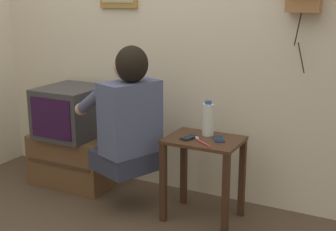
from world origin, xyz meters
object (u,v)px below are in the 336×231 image
at_px(person, 128,114).
at_px(television, 71,112).
at_px(cell_phone_spare, 219,139).
at_px(water_bottle, 208,119).
at_px(cell_phone_held, 189,138).
at_px(toothbrush, 202,142).

xyz_separation_m(person, television, (-0.66, 0.21, -0.11)).
bearing_deg(cell_phone_spare, person, 165.11).
distance_m(person, cell_phone_spare, 0.63).
bearing_deg(cell_phone_spare, water_bottle, 120.59).
xyz_separation_m(person, cell_phone_spare, (0.60, 0.14, -0.13)).
distance_m(cell_phone_held, water_bottle, 0.18).
bearing_deg(water_bottle, cell_phone_held, -121.17).
bearing_deg(toothbrush, cell_phone_spare, 3.32).
relative_size(television, cell_phone_held, 3.57).
distance_m(person, water_bottle, 0.54).
distance_m(person, toothbrush, 0.55).
relative_size(cell_phone_held, toothbrush, 0.90).
xyz_separation_m(person, cell_phone_held, (0.42, 0.08, -0.13)).
xyz_separation_m(cell_phone_held, cell_phone_spare, (0.18, 0.06, 0.00)).
bearing_deg(cell_phone_spare, television, 148.63).
height_order(television, water_bottle, water_bottle).
bearing_deg(television, toothbrush, -8.57).
distance_m(person, television, 0.70).
relative_size(person, television, 1.79).
bearing_deg(water_bottle, toothbrush, -78.99).
height_order(television, toothbrush, television).
relative_size(person, water_bottle, 3.69).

